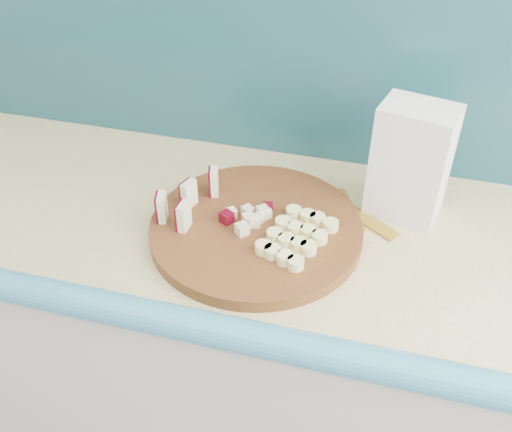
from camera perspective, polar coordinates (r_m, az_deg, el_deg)
The scene contains 8 objects.
kitchen_counter at distance 1.52m, azimuth -2.26°, elevation -13.62°, with size 2.20×0.63×0.91m.
backsplash at distance 1.31m, azimuth 0.77°, elevation 16.22°, with size 2.20×0.02×0.50m, color teal.
cutting_board at distance 1.15m, azimuth -0.00°, elevation -1.31°, with size 0.43×0.43×0.03m, color #4C2C10.
apple_wedges at distance 1.16m, azimuth -6.90°, elevation 1.68°, with size 0.10×0.17×0.06m.
apple_chunks at distance 1.14m, azimuth -1.16°, elevation 0.05°, with size 0.06×0.07×0.02m.
banana_slices at distance 1.10m, azimuth 4.07°, elevation -2.00°, with size 0.14×0.18×0.02m.
flour_bag at distance 1.18m, azimuth 15.21°, elevation 5.17°, with size 0.14×0.10×0.25m, color white.
banana_peel at distance 1.22m, azimuth 8.86°, elevation 0.26°, with size 0.20×0.17×0.01m.
Camera 1 is at (0.40, 0.61, 1.65)m, focal length 40.00 mm.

